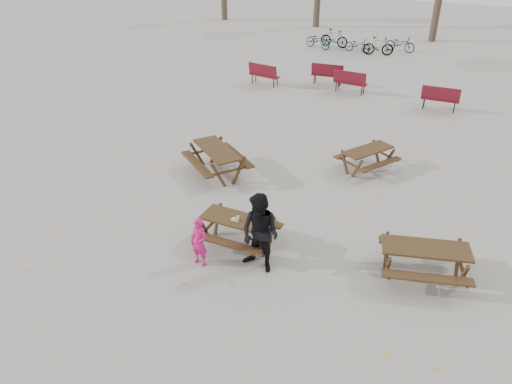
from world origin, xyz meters
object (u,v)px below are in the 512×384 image
at_px(picnic_table_north, 217,161).
at_px(picnic_table_far, 367,159).
at_px(food_tray, 235,220).
at_px(soda_bottle, 238,219).
at_px(picnic_table_east, 423,262).
at_px(child, 199,242).
at_px(adult, 260,234).
at_px(main_picnic_table, 238,225).

height_order(picnic_table_north, picnic_table_far, picnic_table_north).
relative_size(food_tray, soda_bottle, 1.06).
height_order(picnic_table_east, picnic_table_north, picnic_table_north).
bearing_deg(child, adult, 25.25).
bearing_deg(picnic_table_east, soda_bottle, 175.16).
bearing_deg(picnic_table_east, main_picnic_table, 173.56).
height_order(adult, picnic_table_east, adult).
bearing_deg(picnic_table_far, picnic_table_north, 149.55).
distance_m(child, adult, 1.45).
bearing_deg(picnic_table_north, child, -29.33).
height_order(main_picnic_table, picnic_table_north, picnic_table_north).
height_order(picnic_table_east, picnic_table_far, picnic_table_east).
distance_m(adult, picnic_table_east, 3.69).
bearing_deg(picnic_table_far, main_picnic_table, -167.79).
height_order(main_picnic_table, picnic_table_far, main_picnic_table).
height_order(food_tray, child, child).
relative_size(adult, picnic_table_north, 0.97).
height_order(soda_bottle, picnic_table_north, soda_bottle).
xyz_separation_m(main_picnic_table, soda_bottle, (0.06, -0.11, 0.26)).
distance_m(food_tray, adult, 1.03).
bearing_deg(picnic_table_north, adult, -12.65).
xyz_separation_m(child, adult, (1.34, 0.44, 0.36)).
xyz_separation_m(food_tray, adult, (0.89, -0.50, 0.17)).
relative_size(child, picnic_table_north, 0.61).
distance_m(food_tray, picnic_table_east, 4.39).
distance_m(child, picnic_table_north, 4.54).
bearing_deg(food_tray, picnic_table_far, 71.55).
xyz_separation_m(picnic_table_east, picnic_table_far, (-2.48, 4.70, -0.05)).
distance_m(soda_bottle, picnic_table_far, 5.79).
distance_m(main_picnic_table, child, 1.14).
xyz_separation_m(child, picnic_table_east, (4.75, 1.72, -0.20)).
bearing_deg(soda_bottle, adult, -30.64).
bearing_deg(child, main_picnic_table, 72.01).
bearing_deg(adult, child, -152.16).
relative_size(picnic_table_east, picnic_table_north, 0.95).
xyz_separation_m(food_tray, soda_bottle, (0.09, -0.02, 0.05)).
height_order(main_picnic_table, soda_bottle, soda_bottle).
bearing_deg(child, soda_bottle, 66.68).
xyz_separation_m(child, picnic_table_far, (2.27, 6.42, -0.25)).
bearing_deg(food_tray, adult, -29.21).
height_order(child, picnic_table_far, child).
relative_size(child, adult, 0.63).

